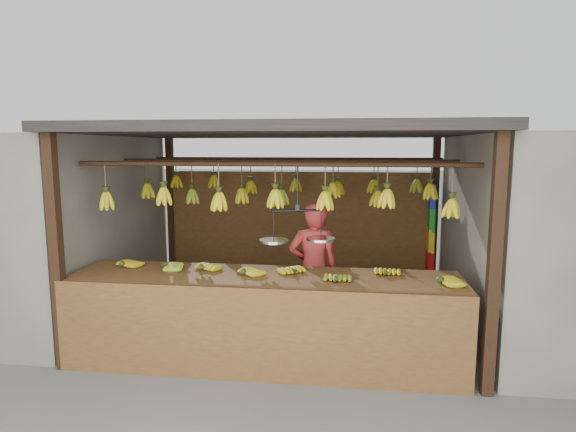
# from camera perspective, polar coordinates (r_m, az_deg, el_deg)

# --- Properties ---
(ground) EXTENTS (80.00, 80.00, 0.00)m
(ground) POSITION_cam_1_polar(r_m,az_deg,el_deg) (6.12, -0.37, -12.54)
(ground) COLOR #5B5B57
(stall) EXTENTS (4.30, 3.30, 2.40)m
(stall) POSITION_cam_1_polar(r_m,az_deg,el_deg) (6.05, 0.03, 6.34)
(stall) COLOR black
(stall) RESTS_ON ground
(neighbor_left) EXTENTS (3.00, 3.00, 2.30)m
(neighbor_left) POSITION_cam_1_polar(r_m,az_deg,el_deg) (7.23, -29.93, -0.99)
(neighbor_left) COLOR slate
(neighbor_left) RESTS_ON ground
(counter) EXTENTS (3.89, 0.88, 0.96)m
(counter) POSITION_cam_1_polar(r_m,az_deg,el_deg) (4.74, -3.12, -9.61)
(counter) COLOR brown
(counter) RESTS_ON ground
(hanging_bananas) EXTENTS (3.62, 2.25, 0.39)m
(hanging_bananas) POSITION_cam_1_polar(r_m,az_deg,el_deg) (5.75, -0.44, 2.80)
(hanging_bananas) COLOR gold
(hanging_bananas) RESTS_ON ground
(balance_scale) EXTENTS (0.74, 0.43, 0.77)m
(balance_scale) POSITION_cam_1_polar(r_m,az_deg,el_deg) (4.78, 1.14, -2.41)
(balance_scale) COLOR black
(balance_scale) RESTS_ON ground
(vendor) EXTENTS (0.61, 0.44, 1.55)m
(vendor) POSITION_cam_1_polar(r_m,az_deg,el_deg) (5.54, 3.05, -6.36)
(vendor) COLOR #BF3333
(vendor) RESTS_ON ground
(bag_bundles) EXTENTS (0.08, 0.26, 1.30)m
(bag_bundles) POSITION_cam_1_polar(r_m,az_deg,el_deg) (7.22, 16.58, -1.57)
(bag_bundles) COLOR #1426BF
(bag_bundles) RESTS_ON ground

